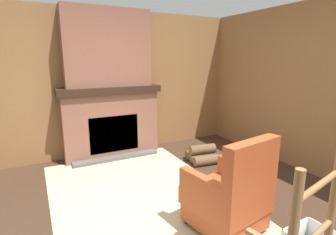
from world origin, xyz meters
TOP-DOWN VIEW (x-y plane):
  - ground_plane at (0.00, 0.00)m, footprint 14.00×14.00m
  - wood_panel_wall_left at (-2.42, 0.00)m, footprint 0.06×5.38m
  - wood_panel_wall_back at (0.03, 2.42)m, footprint 5.38×0.09m
  - fireplace_hearth at (-2.20, 0.00)m, footprint 0.56×1.68m
  - chimney_breast at (-2.21, 0.00)m, footprint 0.31×1.39m
  - area_rug at (-0.28, -0.09)m, footprint 3.70×2.03m
  - armchair at (0.34, 0.43)m, footprint 0.76×0.73m
  - firewood_stack at (-1.25, 1.23)m, footprint 0.53×0.49m
  - oil_lamp_vase at (-2.25, -0.53)m, footprint 0.10×0.10m
  - storage_case at (-2.25, 0.52)m, footprint 0.13×0.24m
  - decorative_plate_on_mantel at (-2.27, -0.05)m, footprint 0.06×0.22m

SIDE VIEW (x-z plane):
  - ground_plane at x=0.00m, z-range 0.00..0.00m
  - area_rug at x=-0.28m, z-range 0.00..0.01m
  - firewood_stack at x=-1.25m, z-range -0.03..0.25m
  - armchair at x=0.34m, z-range -0.14..0.85m
  - fireplace_hearth at x=-2.20m, z-range 0.00..1.20m
  - wood_panel_wall_left at x=-2.42m, z-range 0.00..2.46m
  - wood_panel_wall_back at x=0.03m, z-range 0.00..2.46m
  - storage_case at x=-2.25m, z-range 1.21..1.35m
  - oil_lamp_vase at x=-2.25m, z-range 1.16..1.46m
  - decorative_plate_on_mantel at x=-2.27m, z-range 1.21..1.43m
  - chimney_breast at x=-2.21m, z-range 1.21..2.44m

